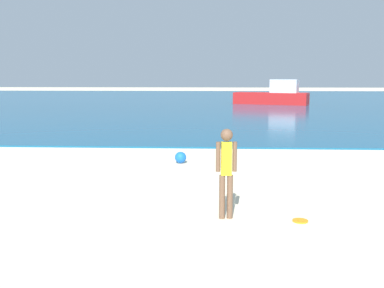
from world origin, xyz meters
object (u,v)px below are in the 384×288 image
frisbee (300,221)px  boat_far (274,96)px  person_standing (226,168)px  beach_ball (181,157)px

frisbee → boat_far: bearing=83.2°
person_standing → beach_ball: person_standing is taller
frisbee → beach_ball: size_ratio=0.80×
frisbee → boat_far: 32.08m
person_standing → frisbee: size_ratio=5.98×
person_standing → frisbee: (1.30, -0.12, -0.90)m
person_standing → beach_ball: size_ratio=4.80×
boat_far → beach_ball: boat_far is taller
frisbee → boat_far: (3.82, 31.84, 0.80)m
frisbee → beach_ball: beach_ball is taller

